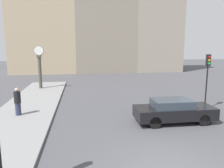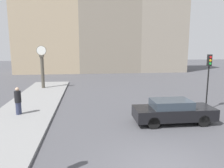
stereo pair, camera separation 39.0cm
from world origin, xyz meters
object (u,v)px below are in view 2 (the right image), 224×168
(traffic_light_far, at_px, (209,71))
(street_clock, at_px, (42,67))
(pedestrian_black_jacket, at_px, (18,101))
(sedan_car, at_px, (173,111))

(traffic_light_far, bearing_deg, street_clock, 144.54)
(street_clock, distance_m, pedestrian_black_jacket, 8.86)
(sedan_car, height_order, traffic_light_far, traffic_light_far)
(street_clock, bearing_deg, traffic_light_far, -35.46)
(sedan_car, distance_m, pedestrian_black_jacket, 9.37)
(traffic_light_far, height_order, pedestrian_black_jacket, traffic_light_far)
(traffic_light_far, relative_size, pedestrian_black_jacket, 2.23)
(sedan_car, relative_size, street_clock, 1.07)
(sedan_car, relative_size, traffic_light_far, 1.19)
(sedan_car, distance_m, street_clock, 14.46)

